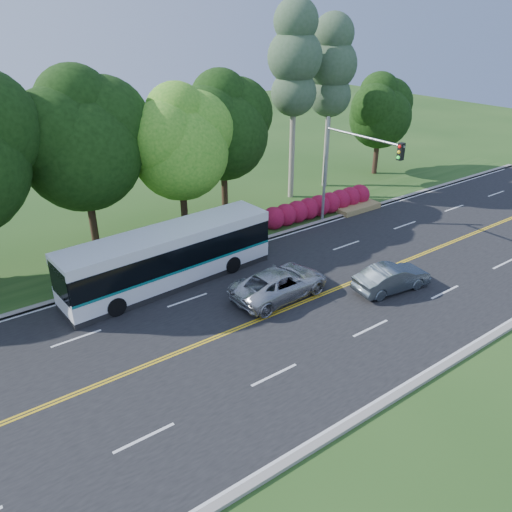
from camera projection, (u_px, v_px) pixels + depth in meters
ground at (325, 293)px, 25.28m from camera, size 120.00×120.00×0.00m
road at (325, 293)px, 25.28m from camera, size 60.00×14.00×0.02m
curb_north at (245, 244)px, 30.45m from camera, size 60.00×0.30×0.15m
curb_south at (448, 365)px, 20.05m from camera, size 60.00×0.30×0.15m
grass_verge at (229, 235)px, 31.81m from camera, size 60.00×4.00×0.10m
lane_markings at (324, 294)px, 25.22m from camera, size 57.60×13.82×0.00m
tree_row at (120, 131)px, 28.44m from camera, size 44.70×9.10×13.84m
bougainvillea_hedge at (321, 206)px, 34.68m from camera, size 9.50×2.25×1.50m
traffic_signal at (347, 160)px, 30.58m from camera, size 0.42×6.10×7.00m
transit_bus at (169, 257)px, 25.63m from camera, size 11.44×3.15×2.96m
sedan at (392, 278)px, 25.30m from camera, size 4.28×1.99×1.36m
suv at (280, 283)px, 24.72m from camera, size 5.34×2.68×1.45m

